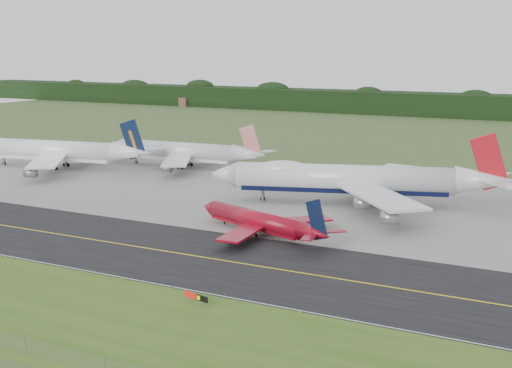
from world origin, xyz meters
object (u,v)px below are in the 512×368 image
Objects in this scene: taxiway_sign at (196,297)px; jet_star_tail at (184,152)px; jet_red_737 at (262,222)px; jet_navy_gold at (59,151)px; jet_ba_747 at (354,179)px.

jet_star_tail is at bearing 124.26° from taxiway_sign.
jet_star_tail reaches higher than jet_red_737.
jet_navy_gold is 1.12× the size of jet_star_tail.
jet_navy_gold reaches higher than jet_red_737.
jet_navy_gold is 37.78m from jet_star_tail.
jet_star_tail is (-63.65, 25.06, -1.22)m from jet_ba_747.
jet_red_737 is 0.63× the size of jet_star_tail.
taxiway_sign is (2.87, -72.61, -4.90)m from jet_ba_747.
jet_star_tail is 118.22m from taxiway_sign.
jet_navy_gold reaches higher than taxiway_sign.
jet_ba_747 is 68.42m from jet_star_tail.
jet_red_737 reaches higher than taxiway_sign.
taxiway_sign is at bearing -87.74° from jet_ba_747.
jet_navy_gold is (-96.42, 6.27, -0.81)m from jet_ba_747.
jet_ba_747 is 72.83m from taxiway_sign.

